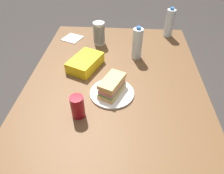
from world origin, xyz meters
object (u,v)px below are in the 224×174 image
chip_bag (85,63)px  water_bottle_tall (137,44)px  plastic_cup_stack (99,33)px  sandwich (112,86)px  soda_can_red (78,107)px  paper_plate (112,93)px  water_bottle_spare (169,23)px  dining_table (115,94)px

chip_bag → water_bottle_tall: size_ratio=1.03×
plastic_cup_stack → water_bottle_tall: bearing=-121.7°
sandwich → soda_can_red: size_ratio=1.68×
paper_plate → soda_can_red: (-0.17, 0.15, 0.06)m
sandwich → water_bottle_spare: water_bottle_spare is taller
paper_plate → soda_can_red: size_ratio=2.00×
sandwich → plastic_cup_stack: plastic_cup_stack is taller
dining_table → chip_bag: (0.15, 0.20, 0.12)m
dining_table → sandwich: sandwich is taller
chip_bag → water_bottle_tall: bearing=-43.6°
chip_bag → sandwich: bearing=-118.3°
dining_table → soda_can_red: size_ratio=12.08×
chip_bag → soda_can_red: bearing=-152.0°
sandwich → water_bottle_spare: size_ratio=0.91×
dining_table → water_bottle_tall: water_bottle_tall is taller
paper_plate → dining_table: bearing=-7.0°
sandwich → plastic_cup_stack: size_ratio=1.23×
soda_can_red → water_bottle_tall: water_bottle_tall is taller
water_bottle_spare → chip_bag: bearing=129.2°
paper_plate → water_bottle_tall: bearing=-20.2°
sandwich → water_bottle_tall: bearing=-20.4°
paper_plate → plastic_cup_stack: size_ratio=1.46×
water_bottle_tall → paper_plate: bearing=159.8°
chip_bag → plastic_cup_stack: plastic_cup_stack is taller
paper_plate → plastic_cup_stack: plastic_cup_stack is taller
sandwich → dining_table: bearing=-7.4°
water_bottle_tall → water_bottle_spare: water_bottle_spare is taller
soda_can_red → water_bottle_spare: bearing=-31.9°
chip_bag → water_bottle_tall: 0.36m
sandwich → plastic_cup_stack: bearing=13.8°
chip_bag → paper_plate: bearing=-118.8°
plastic_cup_stack → water_bottle_spare: 0.55m
plastic_cup_stack → dining_table: bearing=-162.6°
dining_table → plastic_cup_stack: size_ratio=8.83×
dining_table → soda_can_red: bearing=147.2°
paper_plate → water_bottle_tall: 0.42m
paper_plate → water_bottle_spare: 0.82m
paper_plate → soda_can_red: 0.23m
paper_plate → sandwich: sandwich is taller
paper_plate → water_bottle_spare: bearing=-28.9°
water_bottle_tall → plastic_cup_stack: (0.17, 0.27, -0.02)m
paper_plate → sandwich: size_ratio=1.19×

